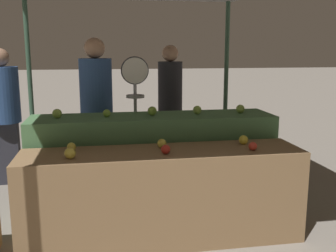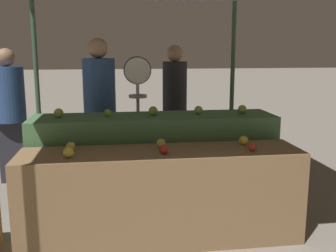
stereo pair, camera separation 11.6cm
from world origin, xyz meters
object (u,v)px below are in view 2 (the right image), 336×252
Objects in this scene: person_customer_left at (9,107)px; person_customer_right at (175,97)px; produce_scale at (138,94)px; person_vendor_at_scale at (100,103)px.

person_customer_right reaches higher than person_customer_left.
person_customer_right is at bearing 59.74° from produce_scale.
person_customer_left is (-1.52, 0.60, -0.20)m from produce_scale.
person_vendor_at_scale is at bearing 158.34° from person_customer_left.
person_customer_left reaches higher than produce_scale.
person_customer_left is at bearing -28.69° from person_vendor_at_scale.
produce_scale is 1.13m from person_customer_right.
person_customer_left is 2.12m from person_customer_right.
person_vendor_at_scale is at bearing 152.26° from produce_scale.
person_customer_right is (0.57, 0.97, -0.16)m from produce_scale.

